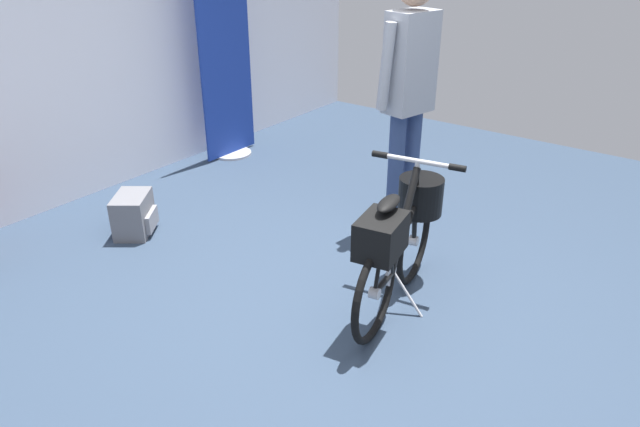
# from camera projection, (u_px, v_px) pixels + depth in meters

# --- Properties ---
(ground_plane) EXTENTS (7.30, 7.30, 0.00)m
(ground_plane) POSITION_uv_depth(u_px,v_px,m) (345.00, 326.00, 3.16)
(ground_plane) COLOR #2D3D51
(back_wall) EXTENTS (7.30, 0.10, 2.89)m
(back_wall) POSITION_uv_depth(u_px,v_px,m) (24.00, 8.00, 3.95)
(back_wall) COLOR silver
(back_wall) RESTS_ON ground_plane
(floor_banner_stand) EXTENTS (0.60, 0.36, 1.78)m
(floor_banner_stand) POSITION_uv_depth(u_px,v_px,m) (226.00, 69.00, 5.17)
(floor_banner_stand) COLOR #B7B7BC
(floor_banner_stand) RESTS_ON ground_plane
(folding_bike_foreground) EXTENTS (1.14, 0.53, 0.81)m
(folding_bike_foreground) POSITION_uv_depth(u_px,v_px,m) (400.00, 236.00, 3.18)
(folding_bike_foreground) COLOR black
(folding_bike_foreground) RESTS_ON ground_plane
(visitor_near_wall) EXTENTS (0.52, 0.33, 1.72)m
(visitor_near_wall) POSITION_uv_depth(u_px,v_px,m) (409.00, 87.00, 3.82)
(visitor_near_wall) COLOR navy
(visitor_near_wall) RESTS_ON ground_plane
(backpack_on_floor) EXTENTS (0.39, 0.37, 0.29)m
(backpack_on_floor) POSITION_uv_depth(u_px,v_px,m) (134.00, 214.00, 4.06)
(backpack_on_floor) COLOR slate
(backpack_on_floor) RESTS_ON ground_plane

